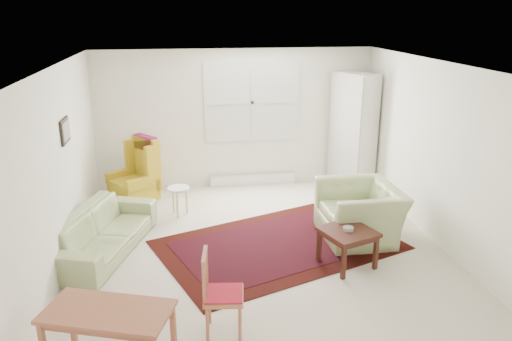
{
  "coord_description": "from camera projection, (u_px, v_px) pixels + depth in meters",
  "views": [
    {
      "loc": [
        -0.98,
        -6.11,
        3.17
      ],
      "look_at": [
        0.0,
        0.3,
        1.05
      ],
      "focal_mm": 35.0,
      "sensor_mm": 36.0,
      "label": 1
    }
  ],
  "objects": [
    {
      "name": "room",
      "position": [
        258.0,
        158.0,
        6.67
      ],
      "size": [
        5.04,
        5.54,
        2.51
      ],
      "color": "beige",
      "rests_on": "ground"
    },
    {
      "name": "rug",
      "position": [
        278.0,
        244.0,
        6.99
      ],
      "size": [
        3.7,
        3.04,
        0.03
      ],
      "primitive_type": null,
      "rotation": [
        0.0,
        0.0,
        0.36
      ],
      "color": "black",
      "rests_on": "ground"
    },
    {
      "name": "sofa",
      "position": [
        102.0,
        224.0,
        6.69
      ],
      "size": [
        1.38,
        2.18,
        0.82
      ],
      "primitive_type": "imported",
      "rotation": [
        0.0,
        0.0,
        1.26
      ],
      "color": "#98A970",
      "rests_on": "ground"
    },
    {
      "name": "armchair",
      "position": [
        360.0,
        207.0,
        7.11
      ],
      "size": [
        1.05,
        1.2,
        0.92
      ],
      "primitive_type": "imported",
      "rotation": [
        0.0,
        0.0,
        -1.56
      ],
      "color": "#98A970",
      "rests_on": "ground"
    },
    {
      "name": "wingback_chair",
      "position": [
        132.0,
        172.0,
        8.27
      ],
      "size": [
        0.96,
        0.95,
        1.15
      ],
      "primitive_type": null,
      "rotation": [
        0.0,
        0.0,
        -0.9
      ],
      "color": "gold",
      "rests_on": "ground"
    },
    {
      "name": "coffee_table",
      "position": [
        347.0,
        248.0,
        6.38
      ],
      "size": [
        0.78,
        0.78,
        0.5
      ],
      "primitive_type": null,
      "rotation": [
        0.0,
        0.0,
        0.35
      ],
      "color": "#3D1A12",
      "rests_on": "ground"
    },
    {
      "name": "stool",
      "position": [
        179.0,
        201.0,
        7.95
      ],
      "size": [
        0.44,
        0.44,
        0.47
      ],
      "primitive_type": null,
      "rotation": [
        0.0,
        0.0,
        0.3
      ],
      "color": "white",
      "rests_on": "ground"
    },
    {
      "name": "cabinet",
      "position": [
        353.0,
        131.0,
        9.05
      ],
      "size": [
        0.74,
        0.94,
        2.09
      ],
      "primitive_type": null,
      "rotation": [
        0.0,
        0.0,
        0.41
      ],
      "color": "silver",
      "rests_on": "ground"
    },
    {
      "name": "desk_chair",
      "position": [
        224.0,
        293.0,
        4.98
      ],
      "size": [
        0.44,
        0.44,
        0.9
      ],
      "primitive_type": null,
      "rotation": [
        0.0,
        0.0,
        1.45
      ],
      "color": "#A66042",
      "rests_on": "ground"
    }
  ]
}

